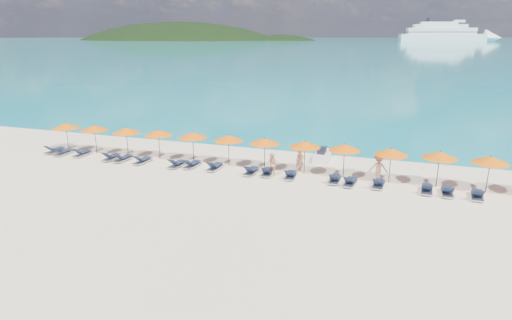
% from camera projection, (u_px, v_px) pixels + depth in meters
% --- Properties ---
extents(ground, '(1400.00, 1400.00, 0.00)m').
position_uv_depth(ground, '(240.00, 193.00, 25.05)').
color(ground, beige).
extents(sea, '(1600.00, 1300.00, 0.01)m').
position_uv_depth(sea, '(399.00, 40.00, 624.77)').
color(sea, '#1FA9B2').
rests_on(sea, ground).
extents(headland_main, '(374.00, 242.00, 126.50)m').
position_uv_depth(headland_main, '(178.00, 67.00, 618.30)').
color(headland_main, black).
rests_on(headland_main, ground).
extents(headland_small, '(162.00, 126.00, 85.50)m').
position_uv_depth(headland_small, '(282.00, 67.00, 589.74)').
color(headland_small, black).
rests_on(headland_small, ground).
extents(cruise_ship, '(113.46, 40.81, 31.24)m').
position_uv_depth(cruise_ship, '(451.00, 34.00, 488.78)').
color(cruise_ship, white).
rests_on(cruise_ship, ground).
extents(jetski, '(0.97, 2.56, 0.91)m').
position_uv_depth(jetski, '(322.00, 155.00, 31.51)').
color(jetski, white).
rests_on(jetski, ground).
extents(beachgoer_a, '(0.66, 0.58, 1.53)m').
position_uv_depth(beachgoer_a, '(300.00, 161.00, 28.75)').
color(beachgoer_a, tan).
rests_on(beachgoer_a, ground).
extents(beachgoer_b, '(0.86, 0.75, 1.54)m').
position_uv_depth(beachgoer_b, '(272.00, 165.00, 27.92)').
color(beachgoer_b, tan).
rests_on(beachgoer_b, ground).
extents(beachgoer_c, '(1.16, 0.57, 1.77)m').
position_uv_depth(beachgoer_c, '(379.00, 168.00, 26.87)').
color(beachgoer_c, tan).
rests_on(beachgoer_c, ground).
extents(umbrella_0, '(2.10, 2.10, 2.28)m').
position_uv_depth(umbrella_0, '(66.00, 126.00, 33.70)').
color(umbrella_0, black).
rests_on(umbrella_0, ground).
extents(umbrella_1, '(2.10, 2.10, 2.28)m').
position_uv_depth(umbrella_1, '(94.00, 128.00, 32.92)').
color(umbrella_1, black).
rests_on(umbrella_1, ground).
extents(umbrella_2, '(2.10, 2.10, 2.28)m').
position_uv_depth(umbrella_2, '(126.00, 130.00, 32.07)').
color(umbrella_2, black).
rests_on(umbrella_2, ground).
extents(umbrella_3, '(2.10, 2.10, 2.28)m').
position_uv_depth(umbrella_3, '(158.00, 133.00, 31.37)').
color(umbrella_3, black).
rests_on(umbrella_3, ground).
extents(umbrella_4, '(2.10, 2.10, 2.28)m').
position_uv_depth(umbrella_4, '(193.00, 135.00, 30.59)').
color(umbrella_4, black).
rests_on(umbrella_4, ground).
extents(umbrella_5, '(2.10, 2.10, 2.28)m').
position_uv_depth(umbrella_5, '(229.00, 138.00, 29.73)').
color(umbrella_5, black).
rests_on(umbrella_5, ground).
extents(umbrella_6, '(2.10, 2.10, 2.28)m').
position_uv_depth(umbrella_6, '(265.00, 141.00, 28.92)').
color(umbrella_6, black).
rests_on(umbrella_6, ground).
extents(umbrella_7, '(2.10, 2.10, 2.28)m').
position_uv_depth(umbrella_7, '(305.00, 144.00, 28.06)').
color(umbrella_7, black).
rests_on(umbrella_7, ground).
extents(umbrella_8, '(2.10, 2.10, 2.28)m').
position_uv_depth(umbrella_8, '(345.00, 147.00, 27.30)').
color(umbrella_8, black).
rests_on(umbrella_8, ground).
extents(umbrella_9, '(2.10, 2.10, 2.28)m').
position_uv_depth(umbrella_9, '(391.00, 152.00, 26.28)').
color(umbrella_9, black).
rests_on(umbrella_9, ground).
extents(umbrella_10, '(2.10, 2.10, 2.28)m').
position_uv_depth(umbrella_10, '(440.00, 155.00, 25.57)').
color(umbrella_10, black).
rests_on(umbrella_10, ground).
extents(umbrella_11, '(2.10, 2.10, 2.28)m').
position_uv_depth(umbrella_11, '(491.00, 160.00, 24.60)').
color(umbrella_11, black).
rests_on(umbrella_11, ground).
extents(lounger_0, '(0.77, 1.75, 0.66)m').
position_uv_depth(lounger_0, '(54.00, 150.00, 33.46)').
color(lounger_0, silver).
rests_on(lounger_0, ground).
extents(lounger_1, '(0.66, 1.72, 0.66)m').
position_uv_depth(lounger_1, '(63.00, 152.00, 32.89)').
color(lounger_1, silver).
rests_on(lounger_1, ground).
extents(lounger_2, '(0.63, 1.70, 0.66)m').
position_uv_depth(lounger_2, '(82.00, 153.00, 32.61)').
color(lounger_2, silver).
rests_on(lounger_2, ground).
extents(lounger_3, '(0.63, 1.70, 0.66)m').
position_uv_depth(lounger_3, '(111.00, 157.00, 31.61)').
color(lounger_3, silver).
rests_on(lounger_3, ground).
extents(lounger_4, '(0.77, 1.75, 0.66)m').
position_uv_depth(lounger_4, '(123.00, 158.00, 31.28)').
color(lounger_4, silver).
rests_on(lounger_4, ground).
extents(lounger_5, '(0.74, 1.74, 0.66)m').
position_uv_depth(lounger_5, '(142.00, 160.00, 30.78)').
color(lounger_5, silver).
rests_on(lounger_5, ground).
extents(lounger_6, '(0.74, 1.74, 0.66)m').
position_uv_depth(lounger_6, '(177.00, 164.00, 29.92)').
color(lounger_6, silver).
rests_on(lounger_6, ground).
extents(lounger_7, '(0.75, 1.74, 0.66)m').
position_uv_depth(lounger_7, '(192.00, 164.00, 29.81)').
color(lounger_7, silver).
rests_on(lounger_7, ground).
extents(lounger_8, '(0.70, 1.73, 0.66)m').
position_uv_depth(lounger_8, '(215.00, 167.00, 29.31)').
color(lounger_8, silver).
rests_on(lounger_8, ground).
extents(lounger_9, '(0.69, 1.72, 0.66)m').
position_uv_depth(lounger_9, '(251.00, 171.00, 28.41)').
color(lounger_9, silver).
rests_on(lounger_9, ground).
extents(lounger_10, '(0.76, 1.75, 0.66)m').
position_uv_depth(lounger_10, '(267.00, 172.00, 28.21)').
color(lounger_10, silver).
rests_on(lounger_10, ground).
extents(lounger_11, '(0.73, 1.74, 0.66)m').
position_uv_depth(lounger_11, '(291.00, 175.00, 27.60)').
color(lounger_11, silver).
rests_on(lounger_11, ground).
extents(lounger_12, '(0.63, 1.71, 0.66)m').
position_uv_depth(lounger_12, '(335.00, 179.00, 26.84)').
color(lounger_12, silver).
rests_on(lounger_12, ground).
extents(lounger_13, '(0.78, 1.75, 0.66)m').
position_uv_depth(lounger_13, '(350.00, 182.00, 26.33)').
color(lounger_13, silver).
rests_on(lounger_13, ground).
extents(lounger_14, '(0.74, 1.74, 0.66)m').
position_uv_depth(lounger_14, '(379.00, 184.00, 25.99)').
color(lounger_14, silver).
rests_on(lounger_14, ground).
extents(lounger_15, '(0.69, 1.72, 0.66)m').
position_uv_depth(lounger_15, '(427.00, 189.00, 25.11)').
color(lounger_15, silver).
rests_on(lounger_15, ground).
extents(lounger_16, '(0.63, 1.70, 0.66)m').
position_uv_depth(lounger_16, '(447.00, 191.00, 24.71)').
color(lounger_16, silver).
rests_on(lounger_16, ground).
extents(lounger_17, '(0.78, 1.75, 0.66)m').
position_uv_depth(lounger_17, '(478.00, 195.00, 24.20)').
color(lounger_17, silver).
rests_on(lounger_17, ground).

